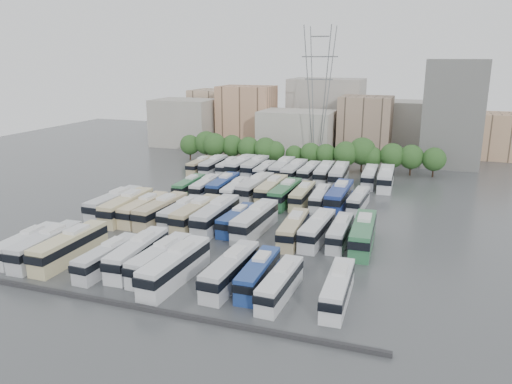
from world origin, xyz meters
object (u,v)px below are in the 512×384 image
(bus_r3_s0, at_px, (200,165))
(bus_r3_s6, at_px, (282,169))
(bus_r0_s6, at_px, (160,258))
(apartment_tower, at_px, (452,113))
(bus_r2_s7, at_px, (272,190))
(bus_r1_s13, at_px, (363,233))
(bus_r2_s11, at_px, (339,196))
(bus_r3_s7, at_px, (294,171))
(bus_r2_s4, at_px, (223,186))
(bus_r0_s4, at_px, (107,257))
(bus_r3_s1, at_px, (213,165))
(bus_r1_s7, at_px, (237,219))
(bus_r2_s12, at_px, (358,200))
(electricity_pylon, at_px, (319,89))
(bus_r0_s9, at_px, (231,269))
(bus_r1_s12, at_px, (340,232))
(bus_r1_s0, at_px, (114,203))
(bus_r0_s10, at_px, (258,273))
(bus_r0_s0, at_px, (26,244))
(bus_r1_s1, at_px, (127,206))
(bus_r3_s4, at_px, (255,167))
(bus_r2_s9, at_px, (302,195))
(bus_r2_s10, at_px, (320,198))
(bus_r3_s10, at_px, (339,175))
(bus_r0_s7, at_px, (175,266))
(bus_r1_s6, at_px, (216,215))
(bus_r3_s13, at_px, (386,178))
(bus_r0_s11, at_px, (280,283))
(bus_r3_s5, at_px, (265,171))
(bus_r3_s8, at_px, (309,172))
(bus_r1_s3, at_px, (161,210))
(bus_r1_s10, at_px, (293,229))
(bus_r1_s5, at_px, (196,214))
(bus_r2_s8, at_px, (285,193))
(bus_r0_s5, at_px, (138,253))
(bus_r0_s2, at_px, (70,246))
(bus_r2_s6, at_px, (255,187))
(bus_r0_s13, at_px, (338,288))
(bus_r2_s5, at_px, (236,190))
(bus_r3_s12, at_px, (370,176))
(bus_r3_s2, at_px, (228,166))
(bus_r1_s4, at_px, (181,212))
(bus_r1_s11, at_px, (317,229))
(bus_r3_s3, at_px, (241,166))

(bus_r3_s0, height_order, bus_r3_s6, bus_r3_s6)
(bus_r0_s6, bearing_deg, apartment_tower, 68.71)
(bus_r2_s7, bearing_deg, bus_r3_s6, 100.00)
(bus_r1_s13, xyz_separation_m, bus_r2_s11, (-6.78, 18.41, 0.04))
(bus_r0_s6, height_order, bus_r3_s6, bus_r3_s6)
(bus_r3_s7, bearing_deg, bus_r2_s4, -119.90)
(bus_r0_s4, xyz_separation_m, bus_r3_s1, (-9.83, 55.00, 0.12))
(bus_r1_s7, distance_m, bus_r2_s12, 24.18)
(bus_r2_s12, bearing_deg, electricity_pylon, 115.84)
(bus_r0_s9, height_order, bus_r1_s12, bus_r0_s9)
(bus_r1_s0, relative_size, bus_r3_s6, 0.98)
(bus_r1_s0, relative_size, bus_r2_s7, 1.02)
(bus_r1_s0, xyz_separation_m, bus_r2_s4, (12.91, 17.72, -0.13))
(bus_r0_s4, height_order, bus_r0_s10, bus_r0_s4)
(bus_r0_s0, bearing_deg, apartment_tower, 53.98)
(bus_r1_s1, bearing_deg, bus_r3_s4, 72.94)
(bus_r0_s9, distance_m, bus_r2_s9, 35.42)
(bus_r2_s10, bearing_deg, bus_r3_s10, 86.30)
(bus_r0_s7, relative_size, bus_r1_s6, 0.97)
(bus_r3_s13, bearing_deg, bus_r0_s9, -105.79)
(bus_r1_s0, bearing_deg, bus_r0_s4, -55.02)
(bus_r1_s12, relative_size, bus_r3_s7, 0.86)
(bus_r0_s11, height_order, bus_r3_s5, bus_r3_s5)
(bus_r3_s8, bearing_deg, bus_r2_s9, -78.98)
(bus_r0_s10, bearing_deg, apartment_tower, 73.16)
(bus_r1_s3, distance_m, bus_r1_s10, 23.02)
(bus_r2_s4, bearing_deg, bus_r3_s10, 37.54)
(bus_r1_s5, distance_m, bus_r1_s13, 26.75)
(bus_r0_s11, distance_m, bus_r2_s8, 37.57)
(bus_r0_s10, distance_m, bus_r1_s12, 18.84)
(bus_r0_s5, relative_size, bus_r1_s5, 0.96)
(bus_r0_s6, height_order, bus_r2_s12, bus_r0_s6)
(bus_r0_s2, relative_size, bus_r2_s6, 0.97)
(bus_r0_s5, relative_size, bus_r1_s1, 0.93)
(bus_r1_s1, relative_size, bus_r2_s12, 1.25)
(bus_r0_s13, distance_m, bus_r3_s6, 59.37)
(bus_r2_s5, bearing_deg, bus_r2_s10, -1.02)
(bus_r1_s6, bearing_deg, bus_r1_s13, -2.25)
(bus_r3_s7, height_order, bus_r3_s12, bus_r3_s7)
(bus_r2_s6, bearing_deg, bus_r0_s6, -87.03)
(bus_r3_s2, relative_size, bus_r3_s8, 0.92)
(bus_r1_s7, relative_size, bus_r3_s12, 0.91)
(bus_r3_s2, height_order, bus_r3_s13, bus_r3_s13)
(bus_r0_s4, xyz_separation_m, bus_r1_s4, (0.11, 19.99, 0.06))
(bus_r0_s10, height_order, bus_r1_s13, bus_r1_s13)
(bus_r0_s4, bearing_deg, bus_r1_s11, 41.18)
(bus_r0_s0, distance_m, bus_r1_s7, 30.49)
(bus_r1_s6, distance_m, bus_r3_s8, 36.41)
(bus_r1_s10, bearing_deg, bus_r1_s1, 175.24)
(bus_r0_s4, distance_m, bus_r3_s3, 56.21)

